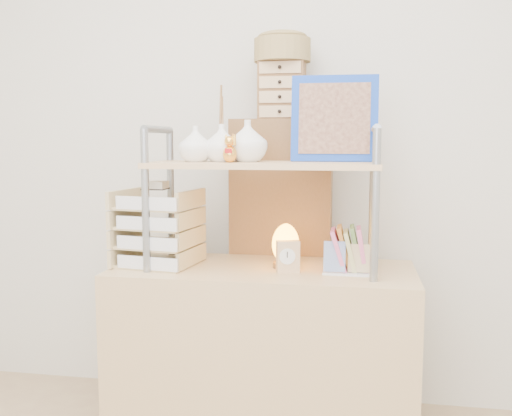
{
  "coord_description": "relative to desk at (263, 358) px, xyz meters",
  "views": [
    {
      "loc": [
        0.36,
        -1.01,
        1.26
      ],
      "look_at": [
        -0.03,
        1.2,
        0.99
      ],
      "focal_mm": 40.0,
      "sensor_mm": 36.0,
      "label": 1
    }
  ],
  "objects": [
    {
      "name": "letter_tray",
      "position": [
        -0.43,
        -0.03,
        0.51
      ],
      "size": [
        0.32,
        0.3,
        0.34
      ],
      "color": "#CEB87B",
      "rests_on": "desk"
    },
    {
      "name": "desk_clock",
      "position": [
        0.11,
        -0.07,
        0.44
      ],
      "size": [
        0.09,
        0.06,
        0.12
      ],
      "color": "tan",
      "rests_on": "desk"
    },
    {
      "name": "hutch",
      "position": [
        -0.01,
        0.01,
        0.81
      ],
      "size": [
        0.9,
        0.34,
        0.76
      ],
      "color": "gray",
      "rests_on": "desk"
    },
    {
      "name": "cabinet",
      "position": [
        0.03,
        0.37,
        0.3
      ],
      "size": [
        0.45,
        0.25,
        1.35
      ],
      "primitive_type": "cube",
      "rotation": [
        0.0,
        0.0,
        0.01
      ],
      "color": "brown",
      "rests_on": "ground"
    },
    {
      "name": "drawer_chest",
      "position": [
        0.03,
        0.35,
        1.1
      ],
      "size": [
        0.2,
        0.16,
        0.25
      ],
      "color": "brown",
      "rests_on": "cabinet"
    },
    {
      "name": "desk",
      "position": [
        0.0,
        0.0,
        0.0
      ],
      "size": [
        1.2,
        0.5,
        0.75
      ],
      "primitive_type": "cube",
      "color": "tan",
      "rests_on": "ground"
    },
    {
      "name": "woven_basket",
      "position": [
        0.03,
        0.35,
        1.28
      ],
      "size": [
        0.25,
        0.25,
        0.1
      ],
      "primitive_type": "cylinder",
      "color": "olive",
      "rests_on": "drawer_chest"
    },
    {
      "name": "salt_lamp",
      "position": [
        0.09,
        0.02,
        0.47
      ],
      "size": [
        0.12,
        0.11,
        0.18
      ],
      "color": "brown",
      "rests_on": "desk"
    },
    {
      "name": "postcard_stand",
      "position": [
        0.33,
        -0.06,
        0.41
      ],
      "size": [
        0.18,
        0.05,
        0.13
      ],
      "color": "white",
      "rests_on": "desk"
    }
  ]
}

